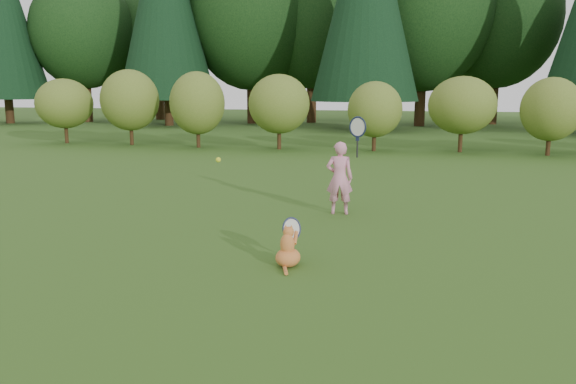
% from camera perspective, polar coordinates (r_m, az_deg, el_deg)
% --- Properties ---
extents(ground, '(100.00, 100.00, 0.00)m').
position_cam_1_polar(ground, '(7.22, -3.13, -6.52)').
color(ground, '#315217').
rests_on(ground, ground).
extents(shrub_row, '(28.00, 3.00, 2.80)m').
position_cam_1_polar(shrub_row, '(19.70, 8.33, 8.27)').
color(shrub_row, '#536820').
rests_on(shrub_row, ground).
extents(child, '(0.70, 0.38, 1.86)m').
position_cam_1_polar(child, '(9.52, 5.32, 1.60)').
color(child, pink).
rests_on(child, ground).
extents(cat, '(0.38, 0.72, 0.68)m').
position_cam_1_polar(cat, '(6.77, 0.01, -5.37)').
color(cat, '#C46825').
rests_on(cat, ground).
extents(tennis_ball, '(0.08, 0.08, 0.08)m').
position_cam_1_polar(tennis_ball, '(8.28, -7.10, 3.27)').
color(tennis_ball, '#CFE31A').
rests_on(tennis_ball, ground).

